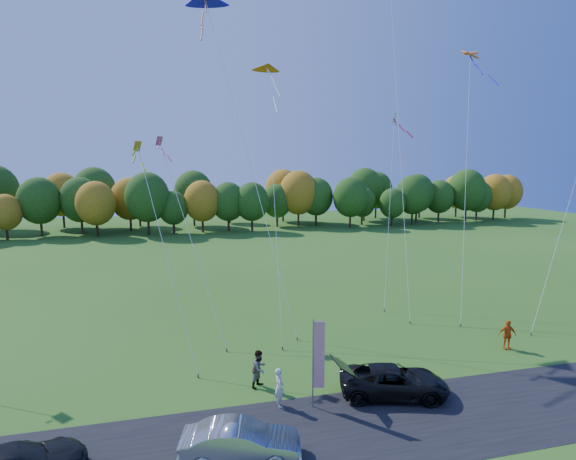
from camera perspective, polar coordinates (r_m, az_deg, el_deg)
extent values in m
plane|color=#295B18|center=(23.83, 3.67, -19.05)|extent=(160.00, 160.00, 0.00)
cube|color=black|center=(20.55, 7.35, -23.93)|extent=(90.00, 6.00, 0.01)
imported|color=black|center=(23.12, 13.29, -18.19)|extent=(5.58, 3.68, 1.42)
imported|color=#A4A4A9|center=(18.47, -6.01, -25.31)|extent=(4.68, 2.45, 1.47)
imported|color=silver|center=(21.63, -1.12, -19.33)|extent=(0.48, 0.69, 1.82)
imported|color=gray|center=(23.30, -3.65, -17.15)|extent=(1.14, 1.14, 1.87)
imported|color=#DD5C14|center=(30.43, 26.07, -11.85)|extent=(1.11, 0.69, 1.77)
cylinder|color=#999999|center=(21.07, 3.18, -16.57)|extent=(0.06, 0.06, 4.16)
cube|color=red|center=(20.91, 3.93, -15.54)|extent=(0.51, 0.18, 3.12)
cube|color=navy|center=(20.49, 3.94, -12.56)|extent=(0.50, 0.17, 0.81)
cylinder|color=#4C3F33|center=(29.00, 1.17, -13.63)|extent=(0.08, 0.08, 0.20)
cylinder|color=#4C3F33|center=(32.84, 15.25, -11.25)|extent=(0.08, 0.08, 0.20)
cylinder|color=#4C3F33|center=(27.63, -0.71, -14.78)|extent=(0.08, 0.08, 0.20)
cone|color=#DD5C0D|center=(35.23, -2.68, 19.98)|extent=(2.22, 1.70, 2.43)
cylinder|color=#4C3F33|center=(33.35, 21.07, -11.22)|extent=(0.08, 0.08, 0.20)
cube|color=orange|center=(40.51, 22.14, 19.93)|extent=(3.26, 1.13, 1.24)
cylinder|color=#4C3F33|center=(24.87, -11.36, -17.71)|extent=(0.08, 0.08, 0.20)
cube|color=orange|center=(28.80, -18.59, 10.06)|extent=(1.05, 1.05, 1.24)
cylinder|color=#4C3F33|center=(34.94, 12.12, -9.93)|extent=(0.08, 0.08, 0.20)
cube|color=white|center=(39.35, 13.34, 13.69)|extent=(1.44, 1.44, 1.72)
cylinder|color=#4C3F33|center=(27.63, -7.80, -14.86)|extent=(0.08, 0.08, 0.20)
cube|color=#DB496D|center=(33.46, -16.05, 10.82)|extent=(1.08, 1.08, 1.28)
cylinder|color=#4C3F33|center=(33.62, 28.47, -11.52)|extent=(0.08, 0.08, 0.20)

